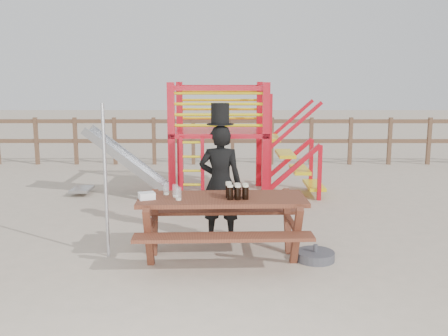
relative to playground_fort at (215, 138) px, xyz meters
The scene contains 10 objects.
ground 3.74m from the playground_fort, 91.99° to the right, with size 60.00×60.00×0.00m, color #B6A38D.
back_fence 3.44m from the playground_fort, 92.08° to the left, with size 15.09×0.09×1.20m.
playground_fort is the anchor object (origin of this frame).
picnic_table 3.47m from the playground_fort, 87.53° to the right, with size 2.03×1.44×0.77m.
man_with_hat 2.65m from the playground_fort, 87.41° to the right, with size 0.59×0.41×1.84m.
metal_pole 3.56m from the playground_fort, 110.57° to the right, with size 0.04×0.04×1.87m, color #B2B2B7.
parasol_base 3.83m from the playground_fort, 69.91° to the right, with size 0.46×0.46×0.20m.
paper_bag 3.61m from the playground_fort, 101.72° to the right, with size 0.18×0.14×0.08m, color white.
stout_pints 3.49m from the playground_fort, 84.83° to the right, with size 0.27×0.26×0.17m.
empty_glasses 3.46m from the playground_fort, 97.17° to the right, with size 0.24×0.35×0.15m.
Camera 1 is at (0.31, -5.61, 2.15)m, focal length 40.00 mm.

